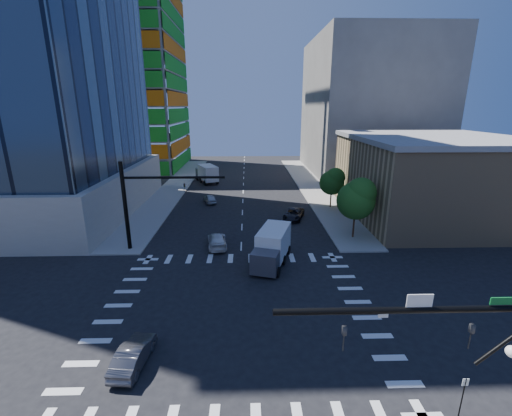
{
  "coord_description": "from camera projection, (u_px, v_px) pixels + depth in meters",
  "views": [
    {
      "loc": [
        0.66,
        -21.56,
        14.25
      ],
      "look_at": [
        1.46,
        8.0,
        5.42
      ],
      "focal_mm": 24.0,
      "sensor_mm": 36.0,
      "label": 1
    }
  ],
  "objects": [
    {
      "name": "box_truck_near",
      "position": [
        271.0,
        250.0,
        31.73
      ],
      "size": [
        4.3,
        6.6,
        3.2
      ],
      "rotation": [
        0.0,
        0.0,
        -0.3
      ],
      "color": "black",
      "rests_on": "ground"
    },
    {
      "name": "tree_north",
      "position": [
        333.0,
        181.0,
        48.72
      ],
      "size": [
        3.54,
        3.52,
        5.78
      ],
      "color": "#382316",
      "rests_on": "sidewalk_ne"
    },
    {
      "name": "ground",
      "position": [
        239.0,
        311.0,
        24.71
      ],
      "size": [
        160.0,
        160.0,
        0.0
      ],
      "primitive_type": "plane",
      "color": "black",
      "rests_on": "ground"
    },
    {
      "name": "bg_building_ne",
      "position": [
        368.0,
        107.0,
        74.09
      ],
      "size": [
        24.0,
        30.0,
        28.0
      ],
      "primitive_type": "cube",
      "color": "slate",
      "rests_on": "ground"
    },
    {
      "name": "commercial_building",
      "position": [
        432.0,
        177.0,
        44.91
      ],
      "size": [
        20.5,
        22.5,
        10.6
      ],
      "color": "tan",
      "rests_on": "ground"
    },
    {
      "name": "tree_south",
      "position": [
        357.0,
        198.0,
        37.01
      ],
      "size": [
        4.16,
        4.16,
        6.82
      ],
      "color": "#382316",
      "rests_on": "sidewalk_ne"
    },
    {
      "name": "road_markings",
      "position": [
        239.0,
        311.0,
        24.71
      ],
      "size": [
        20.0,
        20.0,
        0.01
      ],
      "primitive_type": "cube",
      "color": "silver",
      "rests_on": "ground"
    },
    {
      "name": "box_truck_far",
      "position": [
        206.0,
        174.0,
        66.41
      ],
      "size": [
        5.14,
        7.02,
        3.39
      ],
      "rotation": [
        0.0,
        0.0,
        3.56
      ],
      "color": "black",
      "rests_on": "ground"
    },
    {
      "name": "no_parking_sign",
      "position": [
        463.0,
        393.0,
        15.97
      ],
      "size": [
        0.3,
        0.06,
        2.2
      ],
      "color": "black",
      "rests_on": "ground"
    },
    {
      "name": "car_nb_far",
      "position": [
        294.0,
        214.0,
        44.88
      ],
      "size": [
        3.58,
        5.21,
        1.32
      ],
      "primitive_type": "imported",
      "rotation": [
        0.0,
        0.0,
        -0.32
      ],
      "color": "black",
      "rests_on": "ground"
    },
    {
      "name": "sidewalk_nw",
      "position": [
        175.0,
        187.0,
        62.68
      ],
      "size": [
        5.0,
        60.0,
        0.15
      ],
      "primitive_type": "cube",
      "color": "gray",
      "rests_on": "ground"
    },
    {
      "name": "signal_mast_nw",
      "position": [
        140.0,
        198.0,
        33.89
      ],
      "size": [
        10.2,
        0.4,
        9.0
      ],
      "color": "black",
      "rests_on": "sidewalk_nw"
    },
    {
      "name": "car_sb_mid",
      "position": [
        210.0,
        199.0,
        52.33
      ],
      "size": [
        2.55,
        4.04,
        1.28
      ],
      "primitive_type": "imported",
      "rotation": [
        0.0,
        0.0,
        3.44
      ],
      "color": "#B4B6BC",
      "rests_on": "ground"
    },
    {
      "name": "construction_building",
      "position": [
        120.0,
        58.0,
        76.27
      ],
      "size": [
        25.16,
        34.5,
        70.6
      ],
      "color": "gray",
      "rests_on": "ground"
    },
    {
      "name": "car_sb_near",
      "position": [
        217.0,
        240.0,
        35.99
      ],
      "size": [
        2.47,
        4.85,
        1.35
      ],
      "primitive_type": "imported",
      "rotation": [
        0.0,
        0.0,
        3.27
      ],
      "color": "silver",
      "rests_on": "ground"
    },
    {
      "name": "car_sb_cross",
      "position": [
        134.0,
        355.0,
        19.47
      ],
      "size": [
        1.78,
        4.13,
        1.32
      ],
      "primitive_type": "imported",
      "rotation": [
        0.0,
        0.0,
        3.05
      ],
      "color": "#4C4B50",
      "rests_on": "ground"
    },
    {
      "name": "sidewalk_ne",
      "position": [
        311.0,
        186.0,
        63.33
      ],
      "size": [
        5.0,
        60.0,
        0.15
      ],
      "primitive_type": "cube",
      "color": "gray",
      "rests_on": "ground"
    }
  ]
}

